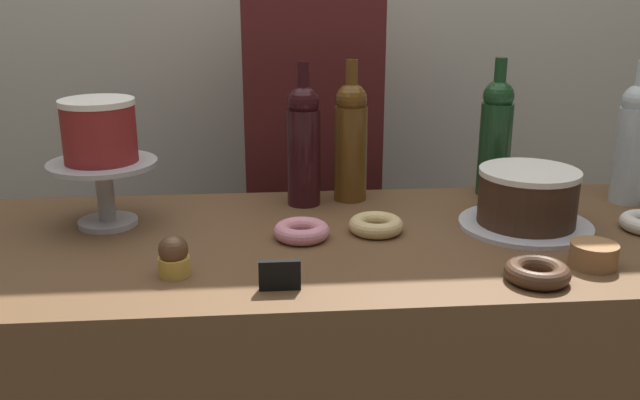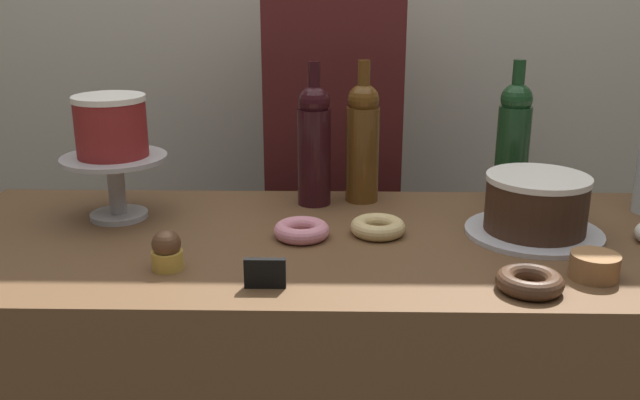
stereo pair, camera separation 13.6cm
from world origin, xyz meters
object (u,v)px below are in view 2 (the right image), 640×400
at_px(cake_stand_pedestal, 116,176).
at_px(wine_bottle_green, 513,139).
at_px(barista_figure, 333,200).
at_px(cookie_stack, 594,266).
at_px(wine_bottle_dark_red, 314,143).
at_px(wine_bottle_amber, 363,140).
at_px(cupcake_chocolate, 167,251).
at_px(donut_pink, 302,230).
at_px(donut_glazed, 378,227).
at_px(chocolate_round_cake, 536,203).
at_px(donut_chocolate, 530,281).
at_px(price_sign_chalkboard, 265,273).
at_px(white_layer_cake, 111,126).

bearing_deg(cake_stand_pedestal, wine_bottle_green, 9.83).
relative_size(wine_bottle_green, barista_figure, 0.20).
bearing_deg(cookie_stack, cake_stand_pedestal, 161.82).
distance_m(wine_bottle_dark_red, wine_bottle_amber, 0.11).
bearing_deg(barista_figure, cake_stand_pedestal, -136.23).
relative_size(wine_bottle_amber, cookie_stack, 3.87).
xyz_separation_m(cake_stand_pedestal, cupcake_chocolate, (0.17, -0.28, -0.06)).
height_order(wine_bottle_dark_red, donut_pink, wine_bottle_dark_red).
bearing_deg(wine_bottle_amber, cupcake_chocolate, -131.15).
bearing_deg(donut_pink, wine_bottle_green, 29.27).
bearing_deg(donut_glazed, wine_bottle_green, 37.27).
relative_size(cupcake_chocolate, donut_glazed, 0.66).
height_order(wine_bottle_dark_red, donut_glazed, wine_bottle_dark_red).
relative_size(chocolate_round_cake, donut_chocolate, 1.83).
bearing_deg(wine_bottle_green, wine_bottle_amber, -177.56).
height_order(wine_bottle_green, donut_chocolate, wine_bottle_green).
bearing_deg(price_sign_chalkboard, wine_bottle_green, 43.76).
relative_size(wine_bottle_amber, donut_chocolate, 2.91).
relative_size(chocolate_round_cake, price_sign_chalkboard, 2.92).
bearing_deg(donut_glazed, white_layer_cake, 170.49).
bearing_deg(barista_figure, cupcake_chocolate, -112.16).
distance_m(donut_chocolate, price_sign_chalkboard, 0.44).
bearing_deg(donut_glazed, price_sign_chalkboard, -128.27).
bearing_deg(price_sign_chalkboard, cake_stand_pedestal, 134.98).
bearing_deg(wine_bottle_dark_red, donut_glazed, -56.46).
xyz_separation_m(wine_bottle_amber, price_sign_chalkboard, (-0.18, -0.49, -0.12)).
bearing_deg(white_layer_cake, barista_figure, 43.77).
distance_m(wine_bottle_green, donut_pink, 0.56).
distance_m(chocolate_round_cake, barista_figure, 0.69).
bearing_deg(donut_chocolate, donut_glazed, 132.09).
bearing_deg(wine_bottle_green, price_sign_chalkboard, -136.24).
bearing_deg(price_sign_chalkboard, donut_glazed, 51.73).
height_order(white_layer_cake, wine_bottle_amber, wine_bottle_amber).
relative_size(chocolate_round_cake, cupcake_chocolate, 2.75).
bearing_deg(barista_figure, price_sign_chalkboard, -97.99).
relative_size(donut_glazed, barista_figure, 0.07).
bearing_deg(cookie_stack, cupcake_chocolate, 178.10).
height_order(cupcake_chocolate, cookie_stack, cupcake_chocolate).
bearing_deg(cookie_stack, donut_chocolate, -156.92).
xyz_separation_m(wine_bottle_green, cookie_stack, (0.04, -0.45, -0.12)).
relative_size(cake_stand_pedestal, barista_figure, 0.14).
bearing_deg(cake_stand_pedestal, white_layer_cake, -14.04).
distance_m(cake_stand_pedestal, wine_bottle_green, 0.89).
bearing_deg(wine_bottle_amber, donut_pink, -117.19).
bearing_deg(barista_figure, donut_chocolate, -67.64).
bearing_deg(cake_stand_pedestal, chocolate_round_cake, -5.80).
distance_m(cupcake_chocolate, barista_figure, 0.79).
bearing_deg(cake_stand_pedestal, price_sign_chalkboard, -45.02).
height_order(donut_pink, cookie_stack, cookie_stack).
bearing_deg(cupcake_chocolate, chocolate_round_cake, 14.99).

